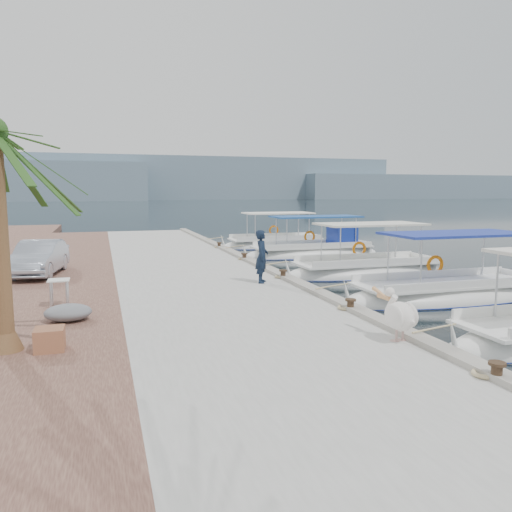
# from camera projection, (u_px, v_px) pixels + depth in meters

# --- Properties ---
(ground) EXTENTS (400.00, 400.00, 0.00)m
(ground) POSITION_uv_depth(u_px,v_px,m) (309.00, 301.00, 16.34)
(ground) COLOR black
(ground) RESTS_ON ground
(concrete_quay) EXTENTS (6.00, 40.00, 0.50)m
(concrete_quay) POSITION_uv_depth(u_px,v_px,m) (192.00, 274.00, 20.16)
(concrete_quay) COLOR #9E9D98
(concrete_quay) RESTS_ON ground
(quay_curb) EXTENTS (0.44, 40.00, 0.12)m
(quay_curb) POSITION_uv_depth(u_px,v_px,m) (257.00, 263.00, 20.93)
(quay_curb) COLOR gray
(quay_curb) RESTS_ON concrete_quay
(cobblestone_strip) EXTENTS (4.00, 40.00, 0.50)m
(cobblestone_strip) POSITION_uv_depth(u_px,v_px,m) (59.00, 280.00, 18.69)
(cobblestone_strip) COLOR brown
(cobblestone_strip) RESTS_ON ground
(distant_hills) EXTENTS (330.00, 60.00, 18.00)m
(distant_hills) POSITION_uv_depth(u_px,v_px,m) (187.00, 182.00, 214.90)
(distant_hills) COLOR slate
(distant_hills) RESTS_ON ground
(fishing_caique_b) EXTENTS (7.84, 2.47, 2.83)m
(fishing_caique_b) POSITION_uv_depth(u_px,v_px,m) (448.00, 296.00, 16.53)
(fishing_caique_b) COLOR white
(fishing_caique_b) RESTS_ON ground
(fishing_caique_c) EXTENTS (7.44, 2.44, 2.83)m
(fishing_caique_c) POSITION_uv_depth(u_px,v_px,m) (365.00, 272.00, 21.31)
(fishing_caique_c) COLOR white
(fishing_caique_c) RESTS_ON ground
(fishing_caique_d) EXTENTS (8.06, 2.28, 2.83)m
(fishing_caique_d) POSITION_uv_depth(u_px,v_px,m) (314.00, 253.00, 27.48)
(fishing_caique_d) COLOR white
(fishing_caique_d) RESTS_ON ground
(fishing_caique_e) EXTENTS (7.18, 2.41, 2.83)m
(fishing_caique_e) POSITION_uv_depth(u_px,v_px,m) (275.00, 245.00, 31.94)
(fishing_caique_e) COLOR white
(fishing_caique_e) RESTS_ON ground
(mooring_bollards) EXTENTS (0.28, 20.28, 0.33)m
(mooring_bollards) POSITION_uv_depth(u_px,v_px,m) (283.00, 274.00, 17.56)
(mooring_bollards) COLOR black
(mooring_bollards) RESTS_ON concrete_quay
(pelican) EXTENTS (0.53, 1.37, 1.06)m
(pelican) POSITION_uv_depth(u_px,v_px,m) (399.00, 315.00, 10.27)
(pelican) COLOR tan
(pelican) RESTS_ON concrete_quay
(fisherman) EXTENTS (0.66, 0.77, 1.79)m
(fisherman) POSITION_uv_depth(u_px,v_px,m) (262.00, 256.00, 16.78)
(fisherman) COLOR black
(fisherman) RESTS_ON concrete_quay
(parked_car) EXTENTS (1.90, 4.02, 1.27)m
(parked_car) POSITION_uv_depth(u_px,v_px,m) (39.00, 258.00, 18.35)
(parked_car) COLOR #A6AFBE
(parked_car) RESTS_ON cobblestone_strip
(wooden_crate) EXTENTS (0.55, 0.55, 0.44)m
(wooden_crate) POSITION_uv_depth(u_px,v_px,m) (50.00, 339.00, 9.68)
(wooden_crate) COLOR brown
(wooden_crate) RESTS_ON cobblestone_strip
(tarp_bundle) EXTENTS (1.10, 0.90, 0.40)m
(tarp_bundle) POSITION_uv_depth(u_px,v_px,m) (68.00, 312.00, 11.90)
(tarp_bundle) COLOR slate
(tarp_bundle) RESTS_ON cobblestone_strip
(folding_table) EXTENTS (0.55, 0.55, 0.73)m
(folding_table) POSITION_uv_depth(u_px,v_px,m) (59.00, 287.00, 13.35)
(folding_table) COLOR silver
(folding_table) RESTS_ON cobblestone_strip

